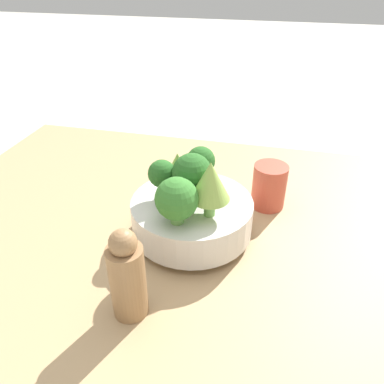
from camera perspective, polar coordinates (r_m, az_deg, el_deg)
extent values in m
plane|color=beige|center=(0.79, -1.53, -6.94)|extent=(6.00, 6.00, 0.00)
cube|color=tan|center=(0.77, -1.56, -5.65)|extent=(1.09, 0.77, 0.05)
cylinder|color=silver|center=(0.72, 0.00, -6.06)|extent=(0.10, 0.10, 0.01)
cylinder|color=silver|center=(0.69, 0.00, -3.58)|extent=(0.22, 0.22, 0.06)
cylinder|color=#6BA34C|center=(0.71, 1.31, 2.11)|extent=(0.02, 0.02, 0.04)
sphere|color=#286023|center=(0.69, 1.34, 4.78)|extent=(0.05, 0.05, 0.05)
cylinder|color=#7AB256|center=(0.63, 2.69, -2.22)|extent=(0.02, 0.02, 0.03)
cone|color=#93B751|center=(0.61, 2.81, 1.72)|extent=(0.07, 0.07, 0.07)
cylinder|color=#609347|center=(0.71, -2.15, 1.81)|extent=(0.03, 0.03, 0.03)
cone|color=#93B751|center=(0.70, -2.21, 4.28)|extent=(0.04, 0.04, 0.04)
cylinder|color=#7AB256|center=(0.67, 0.00, -0.22)|extent=(0.02, 0.02, 0.03)
sphere|color=#286023|center=(0.65, 0.00, 2.88)|extent=(0.07, 0.07, 0.07)
cylinder|color=#7AB256|center=(0.68, -4.48, 0.32)|extent=(0.02, 0.02, 0.03)
sphere|color=#286023|center=(0.66, -4.60, 2.80)|extent=(0.05, 0.05, 0.05)
cylinder|color=#6BA34C|center=(0.62, -2.28, -3.78)|extent=(0.02, 0.02, 0.02)
sphere|color=#387A2D|center=(0.60, -2.35, -1.04)|extent=(0.07, 0.07, 0.07)
cylinder|color=#C64C38|center=(0.79, 11.67, 0.89)|extent=(0.07, 0.07, 0.09)
cylinder|color=#997047|center=(0.56, -9.74, -13.34)|extent=(0.05, 0.05, 0.12)
sphere|color=#997047|center=(0.51, -10.50, -7.63)|extent=(0.04, 0.04, 0.04)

